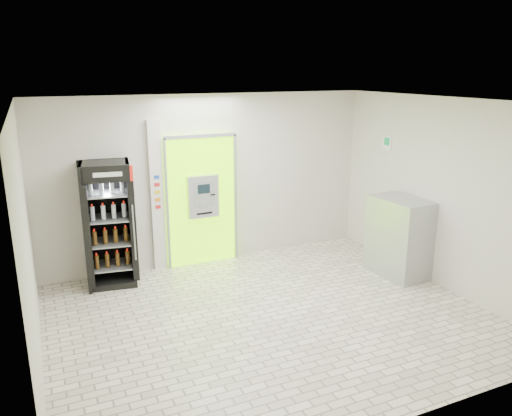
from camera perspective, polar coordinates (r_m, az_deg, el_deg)
ground at (r=7.26m, az=1.66°, el=-12.32°), size 6.00×6.00×0.00m
room_shell at (r=6.60m, az=1.79°, el=1.94°), size 6.00×6.00×6.00m
atm_assembly at (r=8.87m, az=-6.26°, el=0.96°), size 1.30×0.24×2.33m
pillar at (r=8.68m, az=-11.26°, el=1.29°), size 0.22×0.11×2.60m
beverage_cooler at (r=8.35m, az=-16.47°, el=-2.01°), size 0.85×0.79×2.01m
steel_cabinet at (r=8.76m, az=16.07°, el=-3.20°), size 0.76×1.06×1.34m
exit_sign at (r=9.31m, az=14.77°, el=7.20°), size 0.02×0.22×0.26m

